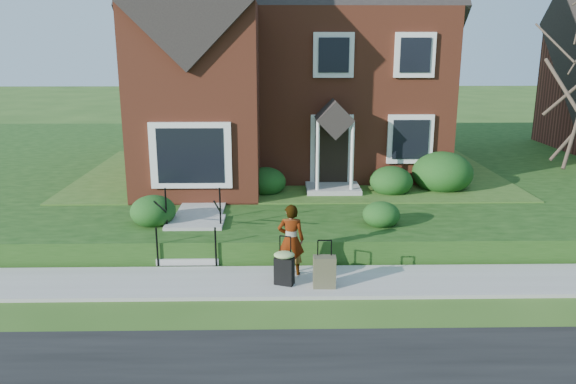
{
  "coord_description": "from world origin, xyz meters",
  "views": [
    {
      "loc": [
        -0.46,
        -10.96,
        4.87
      ],
      "look_at": [
        -0.21,
        2.0,
        1.48
      ],
      "focal_mm": 35.0,
      "sensor_mm": 36.0,
      "label": 1
    }
  ],
  "objects_px": {
    "front_steps": "(193,235)",
    "suitcase_olive": "(324,272)",
    "woman": "(291,240)",
    "suitcase_black": "(284,266)"
  },
  "relations": [
    {
      "from": "front_steps",
      "to": "suitcase_olive",
      "type": "height_order",
      "value": "front_steps"
    },
    {
      "from": "woman",
      "to": "suitcase_olive",
      "type": "bearing_deg",
      "value": 138.86
    },
    {
      "from": "suitcase_black",
      "to": "suitcase_olive",
      "type": "relative_size",
      "value": 1.04
    },
    {
      "from": "suitcase_olive",
      "to": "woman",
      "type": "bearing_deg",
      "value": 134.9
    },
    {
      "from": "woman",
      "to": "suitcase_black",
      "type": "relative_size",
      "value": 1.5
    },
    {
      "from": "woman",
      "to": "suitcase_black",
      "type": "height_order",
      "value": "woman"
    },
    {
      "from": "suitcase_black",
      "to": "suitcase_olive",
      "type": "xyz_separation_m",
      "value": [
        0.82,
        -0.15,
        -0.07
      ]
    },
    {
      "from": "suitcase_black",
      "to": "woman",
      "type": "bearing_deg",
      "value": 95.01
    },
    {
      "from": "suitcase_olive",
      "to": "front_steps",
      "type": "bearing_deg",
      "value": 144.76
    },
    {
      "from": "woman",
      "to": "suitcase_olive",
      "type": "xyz_separation_m",
      "value": [
        0.67,
        -0.69,
        -0.45
      ]
    }
  ]
}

